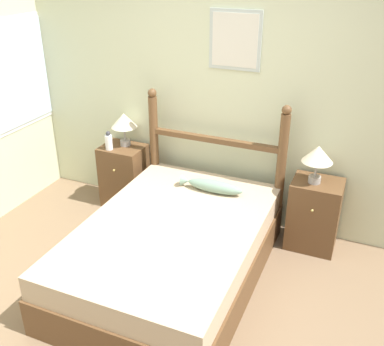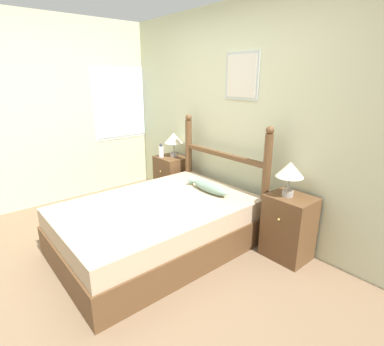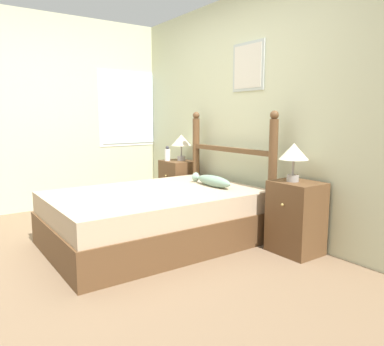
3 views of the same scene
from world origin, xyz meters
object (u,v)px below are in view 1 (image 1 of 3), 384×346
fish_pillow (212,186)px  nightstand_right (314,214)px  table_lamp_left (124,122)px  bed (172,251)px  table_lamp_right (318,156)px  bottle (109,141)px  nightstand_left (124,175)px

fish_pillow → nightstand_right: bearing=17.4°
nightstand_right → table_lamp_left: 2.04m
bed → nightstand_right: bearing=42.7°
nightstand_right → bed: bearing=-137.3°
table_lamp_right → bottle: table_lamp_right is taller
bottle → fish_pillow: 1.19m
bed → nightstand_right: (0.98, 0.90, 0.08)m
table_lamp_left → bottle: 0.25m
bed → fish_pillow: fish_pillow is taller
bed → table_lamp_right: table_lamp_right is taller
nightstand_right → table_lamp_right: (-0.03, -0.02, 0.58)m
nightstand_right → table_lamp_left: size_ratio=1.92×
bed → bottle: bearing=143.2°
table_lamp_right → bottle: 2.02m
nightstand_left → table_lamp_left: (0.01, 0.05, 0.58)m
nightstand_left → bottle: 0.44m
bed → nightstand_left: size_ratio=3.04×
table_lamp_right → fish_pillow: table_lamp_right is taller
nightstand_left → bottle: size_ratio=3.36×
table_lamp_right → bottle: bearing=-177.6°
bed → nightstand_right: 1.34m
nightstand_left → table_lamp_right: 2.01m
bed → table_lamp_left: (-0.97, 0.95, 0.66)m
nightstand_right → fish_pillow: (-0.88, -0.27, 0.24)m
nightstand_left → fish_pillow: (1.09, -0.27, 0.24)m
bed → bottle: (-1.06, 0.80, 0.49)m
table_lamp_left → table_lamp_right: bearing=-2.2°
bottle → fish_pillow: size_ratio=0.33×
bottle → fish_pillow: (1.17, -0.17, -0.17)m
table_lamp_right → bottle: (-2.01, -0.08, -0.17)m
nightstand_right → nightstand_left: bearing=180.0°
table_lamp_left → bottle: bearing=-121.3°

